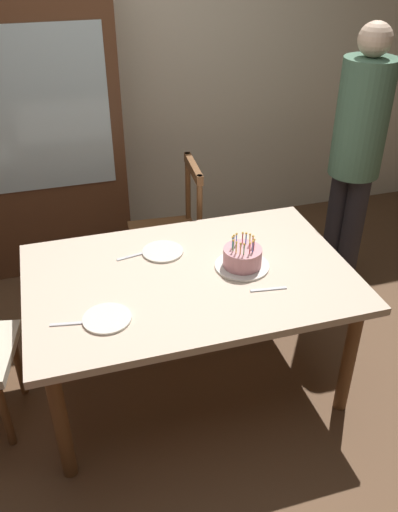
# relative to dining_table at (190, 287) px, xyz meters

# --- Properties ---
(ground) EXTENTS (6.40, 6.40, 0.00)m
(ground) POSITION_rel_dining_table_xyz_m (0.00, 0.00, -0.64)
(ground) COLOR brown
(back_wall) EXTENTS (6.40, 0.10, 2.60)m
(back_wall) POSITION_rel_dining_table_xyz_m (0.00, 1.85, 0.66)
(back_wall) COLOR beige
(back_wall) RESTS_ON ground
(dining_table) EXTENTS (1.63, 1.06, 0.72)m
(dining_table) POSITION_rel_dining_table_xyz_m (0.00, 0.00, 0.00)
(dining_table) COLOR beige
(dining_table) RESTS_ON ground
(birthday_cake) EXTENTS (0.28, 0.28, 0.18)m
(birthday_cake) POSITION_rel_dining_table_xyz_m (0.28, -0.01, 0.13)
(birthday_cake) COLOR silver
(birthday_cake) RESTS_ON dining_table
(plate_near_celebrant) EXTENTS (0.22, 0.22, 0.01)m
(plate_near_celebrant) POSITION_rel_dining_table_xyz_m (-0.45, -0.24, 0.08)
(plate_near_celebrant) COLOR silver
(plate_near_celebrant) RESTS_ON dining_table
(plate_far_side) EXTENTS (0.22, 0.22, 0.01)m
(plate_far_side) POSITION_rel_dining_table_xyz_m (-0.08, 0.24, 0.08)
(plate_far_side) COLOR silver
(plate_far_side) RESTS_ON dining_table
(fork_near_celebrant) EXTENTS (0.18, 0.05, 0.01)m
(fork_near_celebrant) POSITION_rel_dining_table_xyz_m (-0.61, -0.23, 0.08)
(fork_near_celebrant) COLOR silver
(fork_near_celebrant) RESTS_ON dining_table
(fork_far_side) EXTENTS (0.18, 0.05, 0.01)m
(fork_far_side) POSITION_rel_dining_table_xyz_m (-0.24, 0.25, 0.08)
(fork_far_side) COLOR silver
(fork_far_side) RESTS_ON dining_table
(fork_near_guest) EXTENTS (0.18, 0.04, 0.01)m
(fork_near_guest) POSITION_rel_dining_table_xyz_m (0.33, -0.24, 0.08)
(fork_near_guest) COLOR silver
(fork_near_guest) RESTS_ON dining_table
(chair_spindle_back) EXTENTS (0.47, 0.47, 0.95)m
(chair_spindle_back) POSITION_rel_dining_table_xyz_m (0.09, 0.85, -0.19)
(chair_spindle_back) COLOR brown
(chair_spindle_back) RESTS_ON ground
(person_guest) EXTENTS (0.32, 0.32, 1.76)m
(person_guest) POSITION_rel_dining_table_xyz_m (1.26, 0.62, 0.36)
(person_guest) COLOR #262328
(person_guest) RESTS_ON ground
(china_cabinet) EXTENTS (1.10, 0.45, 1.90)m
(china_cabinet) POSITION_rel_dining_table_xyz_m (-0.63, 1.56, 0.31)
(china_cabinet) COLOR #56331E
(china_cabinet) RESTS_ON ground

